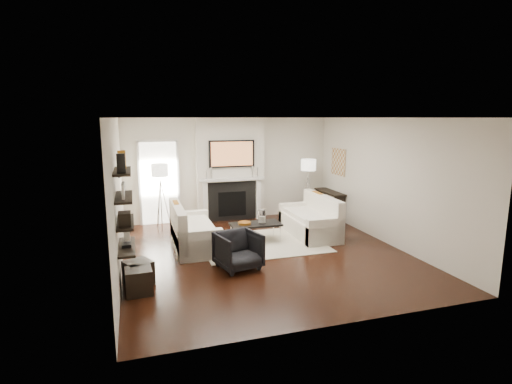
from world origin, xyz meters
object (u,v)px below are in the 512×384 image
object	(u,v)px
coffee_table	(256,224)
lamp_left_shade	(160,170)
loveseat_left_base	(195,238)
lamp_right_shade	(308,165)
loveseat_right_base	(309,226)
armchair	(238,249)
ottoman_near	(138,273)

from	to	relation	value
coffee_table	lamp_left_shade	distance (m)	2.78
loveseat_left_base	lamp_left_shade	distance (m)	2.21
lamp_right_shade	loveseat_right_base	bearing A→B (deg)	-113.04
armchair	lamp_left_shade	bearing A→B (deg)	95.43
lamp_left_shade	lamp_right_shade	xyz separation A→B (m)	(3.90, -0.07, 0.00)
loveseat_right_base	lamp_left_shade	bearing A→B (deg)	153.34
coffee_table	lamp_right_shade	world-z (taller)	lamp_right_shade
coffee_table	armchair	bearing A→B (deg)	-118.28
coffee_table	lamp_right_shade	bearing A→B (deg)	39.95
loveseat_left_base	loveseat_right_base	distance (m)	2.69
lamp_left_shade	armchair	bearing A→B (deg)	-70.37
loveseat_left_base	ottoman_near	world-z (taller)	loveseat_left_base
loveseat_left_base	coffee_table	xyz separation A→B (m)	(1.34, -0.01, 0.19)
loveseat_left_base	lamp_right_shade	world-z (taller)	lamp_right_shade
armchair	loveseat_right_base	bearing A→B (deg)	21.95
loveseat_right_base	armchair	world-z (taller)	armchair
loveseat_right_base	armchair	size ratio (longest dim) A/B	2.44
coffee_table	ottoman_near	bearing A→B (deg)	-147.01
lamp_right_shade	ottoman_near	bearing A→B (deg)	-143.76
loveseat_left_base	lamp_left_shade	bearing A→B (deg)	107.42
loveseat_left_base	armchair	xyz separation A→B (m)	(0.58, -1.42, 0.16)
loveseat_left_base	armchair	world-z (taller)	armchair
lamp_right_shade	ottoman_near	distance (m)	5.74
lamp_left_shade	lamp_right_shade	size ratio (longest dim) A/B	1.00
armchair	ottoman_near	world-z (taller)	armchair
loveseat_left_base	ottoman_near	bearing A→B (deg)	-125.55
ottoman_near	armchair	bearing A→B (deg)	7.06
loveseat_left_base	coffee_table	distance (m)	1.35
lamp_right_shade	armchair	bearing A→B (deg)	-131.82
lamp_right_shade	ottoman_near	world-z (taller)	lamp_right_shade
armchair	coffee_table	bearing A→B (deg)	47.52
coffee_table	lamp_left_shade	xyz separation A→B (m)	(-1.89, 1.75, 1.05)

